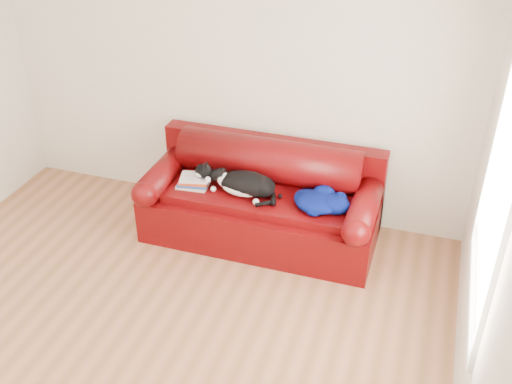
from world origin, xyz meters
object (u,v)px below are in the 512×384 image
at_px(sofa_base, 261,215).
at_px(cat, 246,184).
at_px(book_stack, 194,181).
at_px(blanket, 321,201).

bearing_deg(sofa_base, cat, -139.28).
bearing_deg(sofa_base, book_stack, -170.27).
relative_size(book_stack, cat, 0.41).
xyz_separation_m(book_stack, blanket, (1.17, 0.01, 0.02)).
distance_m(book_stack, blanket, 1.17).
xyz_separation_m(cat, blanket, (0.68, -0.00, -0.04)).
distance_m(sofa_base, blanket, 0.66).
height_order(sofa_base, blanket, blanket).
xyz_separation_m(sofa_base, book_stack, (-0.60, -0.10, 0.31)).
bearing_deg(cat, blanket, 7.12).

